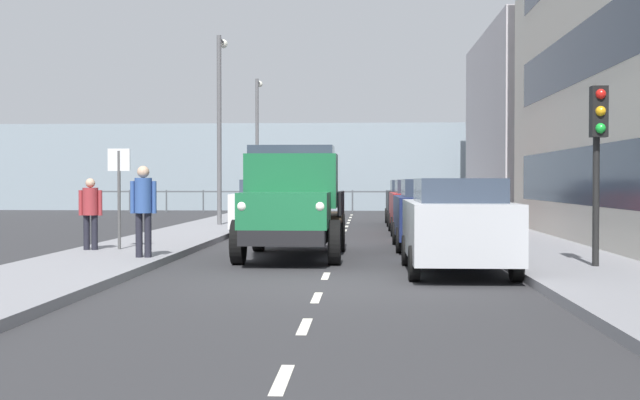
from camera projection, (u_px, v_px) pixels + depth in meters
ground_plane at (341, 240)px, 23.77m from camera, size 80.00×80.00×0.00m
sidewalk_left at (505, 238)px, 23.52m from camera, size 2.61×43.02×0.15m
sidewalk_right at (180, 237)px, 24.02m from camera, size 2.61×43.02×0.15m
road_centreline_markings at (340, 242)px, 23.00m from camera, size 0.12×38.54×0.01m
building_far_block at (569, 126)px, 37.37m from camera, size 7.64×12.51×8.26m
sea_horizon at (353, 167)px, 48.18m from camera, size 80.00×0.80×5.00m
seawall_railing at (352, 196)px, 44.62m from camera, size 28.08×0.08×1.20m
truck_vintage_green at (292, 204)px, 18.08m from camera, size 2.17×5.64×2.43m
car_silver_kerbside_near at (457, 224)px, 15.23m from camera, size 1.86×4.25×1.72m
car_navy_kerbside_1 at (433, 213)px, 20.74m from camera, size 1.89×4.16×1.72m
car_red_kerbside_2 at (418, 206)px, 26.68m from camera, size 1.78×4.40×1.72m
car_black_kerbside_3 at (409, 202)px, 32.14m from camera, size 1.76×4.23×1.72m
car_white_oppositeside_0 at (267, 206)px, 26.02m from camera, size 1.82×4.39×1.72m
car_teal_oppositeside_1 at (287, 201)px, 32.64m from camera, size 1.85×4.42×1.72m
pedestrian_couple_a at (143, 203)px, 16.76m from camera, size 0.53×0.34×1.83m
pedestrian_near_railing at (90, 208)px, 18.61m from camera, size 0.53×0.34×1.59m
traffic_light_near at (598, 136)px, 14.90m from camera, size 0.28×0.41×3.20m
lamp_post_promenade at (220, 113)px, 29.62m from camera, size 0.32×1.14×6.64m
lamp_post_far at (257, 133)px, 40.14m from camera, size 0.32×1.14×6.40m
street_sign at (119, 181)px, 18.77m from camera, size 0.50×0.07×2.25m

